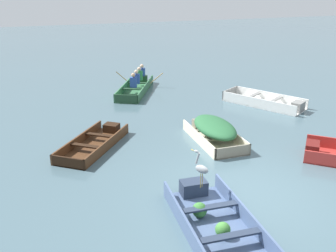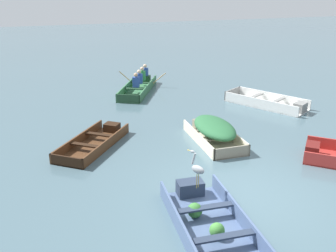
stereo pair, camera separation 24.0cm
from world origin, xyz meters
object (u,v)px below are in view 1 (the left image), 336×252
(skiff_white_near_moored, at_px, (267,102))
(dinghy_slate_blue_foreground, at_px, (215,222))
(heron_on_dinghy, at_px, (201,168))
(skiff_dark_varnish_far_moored, at_px, (95,143))
(skiff_cream_outer_moored, at_px, (214,129))
(rowboat_green_with_crew, at_px, (136,85))

(skiff_white_near_moored, bearing_deg, dinghy_slate_blue_foreground, -131.02)
(dinghy_slate_blue_foreground, distance_m, heron_on_dinghy, 1.20)
(skiff_dark_varnish_far_moored, bearing_deg, skiff_cream_outer_moored, -14.36)
(rowboat_green_with_crew, height_order, heron_on_dinghy, heron_on_dinghy)
(dinghy_slate_blue_foreground, bearing_deg, heron_on_dinghy, 81.84)
(skiff_dark_varnish_far_moored, height_order, rowboat_green_with_crew, rowboat_green_with_crew)
(rowboat_green_with_crew, bearing_deg, heron_on_dinghy, -97.34)
(dinghy_slate_blue_foreground, xyz_separation_m, rowboat_green_with_crew, (1.35, 10.38, 0.10))
(skiff_white_near_moored, distance_m, skiff_cream_outer_moored, 4.35)
(skiff_cream_outer_moored, xyz_separation_m, heron_on_dinghy, (-1.83, -2.97, 0.45))
(rowboat_green_with_crew, distance_m, heron_on_dinghy, 9.52)
(dinghy_slate_blue_foreground, distance_m, skiff_dark_varnish_far_moored, 5.04)
(skiff_dark_varnish_far_moored, xyz_separation_m, heron_on_dinghy, (1.62, -3.86, 0.74))
(dinghy_slate_blue_foreground, relative_size, skiff_cream_outer_moored, 1.31)
(skiff_dark_varnish_far_moored, bearing_deg, heron_on_dinghy, -67.17)
(skiff_cream_outer_moored, xyz_separation_m, rowboat_green_with_crew, (-0.62, 6.45, -0.15))
(rowboat_green_with_crew, bearing_deg, skiff_cream_outer_moored, -84.50)
(skiff_cream_outer_moored, distance_m, rowboat_green_with_crew, 6.48)
(heron_on_dinghy, bearing_deg, skiff_white_near_moored, 45.06)
(skiff_white_near_moored, relative_size, skiff_cream_outer_moored, 1.31)
(skiff_cream_outer_moored, bearing_deg, dinghy_slate_blue_foreground, -116.64)
(dinghy_slate_blue_foreground, xyz_separation_m, skiff_dark_varnish_far_moored, (-1.49, 4.82, -0.03))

